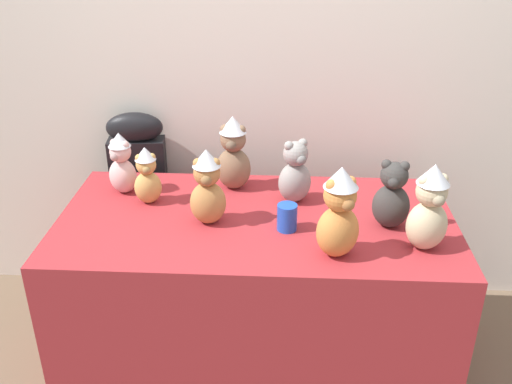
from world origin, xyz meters
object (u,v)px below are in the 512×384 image
object	(u,v)px
teddy_bear_blush	(122,164)
teddy_bear_caramel	(207,188)
teddy_bear_ash	(295,173)
teddy_bear_charcoal	(392,197)
teddy_bear_honey	(147,176)
instrument_case	(142,206)
teddy_bear_sand	(429,208)
teddy_bear_mocha	(233,154)
party_cup_blue	(287,217)
teddy_bear_ginger	(339,214)
display_table	(256,294)

from	to	relation	value
teddy_bear_blush	teddy_bear_caramel	size ratio (longest dim) A/B	0.88
teddy_bear_ash	teddy_bear_charcoal	bearing A→B (deg)	-57.45
teddy_bear_blush	teddy_bear_honey	distance (m)	0.16
teddy_bear_caramel	instrument_case	bearing A→B (deg)	121.20
teddy_bear_ash	teddy_bear_sand	world-z (taller)	teddy_bear_sand
teddy_bear_ash	teddy_bear_mocha	bearing A→B (deg)	127.45
teddy_bear_ash	teddy_bear_honey	xyz separation A→B (m)	(-0.63, -0.05, -0.01)
teddy_bear_honey	party_cup_blue	bearing A→B (deg)	-33.85
instrument_case	teddy_bear_blush	distance (m)	0.52
teddy_bear_ginger	teddy_bear_sand	xyz separation A→B (m)	(0.34, 0.07, -0.01)
teddy_bear_sand	teddy_bear_mocha	distance (m)	0.90
teddy_bear_caramel	party_cup_blue	distance (m)	0.34
teddy_bear_blush	party_cup_blue	world-z (taller)	teddy_bear_blush
teddy_bear_ginger	teddy_bear_mocha	world-z (taller)	teddy_bear_ginger
teddy_bear_blush	teddy_bear_ginger	distance (m)	1.04
teddy_bear_ginger	party_cup_blue	distance (m)	0.28
teddy_bear_ash	display_table	bearing A→B (deg)	-164.11
teddy_bear_ginger	teddy_bear_honey	world-z (taller)	teddy_bear_ginger
teddy_bear_blush	teddy_bear_ginger	world-z (taller)	teddy_bear_ginger
display_table	teddy_bear_charcoal	world-z (taller)	teddy_bear_charcoal
teddy_bear_mocha	party_cup_blue	size ratio (longest dim) A/B	3.14
teddy_bear_sand	teddy_bear_honey	bearing A→B (deg)	146.91
teddy_bear_ash	party_cup_blue	distance (m)	0.26
teddy_bear_ash	teddy_bear_sand	distance (m)	0.61
teddy_bear_sand	party_cup_blue	distance (m)	0.54
teddy_bear_honey	teddy_bear_charcoal	xyz separation A→B (m)	(1.02, -0.15, 0.01)
teddy_bear_ginger	party_cup_blue	xyz separation A→B (m)	(-0.18, 0.18, -0.12)
party_cup_blue	teddy_bear_honey	bearing A→B (deg)	161.35
instrument_case	teddy_bear_sand	xyz separation A→B (m)	(1.28, -0.75, 0.42)
teddy_bear_caramel	party_cup_blue	xyz separation A→B (m)	(0.32, -0.04, -0.10)
display_table	teddy_bear_ginger	xyz separation A→B (m)	(0.31, -0.26, 0.57)
teddy_bear_sand	teddy_bear_honey	distance (m)	1.17
teddy_bear_honey	teddy_bear_charcoal	bearing A→B (deg)	-23.88
display_table	teddy_bear_caramel	bearing A→B (deg)	-165.98
teddy_bear_ash	party_cup_blue	world-z (taller)	teddy_bear_ash
teddy_bear_honey	teddy_bear_blush	bearing A→B (deg)	129.88
teddy_bear_caramel	party_cup_blue	world-z (taller)	teddy_bear_caramel
teddy_bear_ginger	teddy_bear_honey	bearing A→B (deg)	126.66
teddy_bear_mocha	teddy_bear_sand	bearing A→B (deg)	-27.29
display_table	teddy_bear_ash	distance (m)	0.57
instrument_case	teddy_bear_charcoal	bearing A→B (deg)	-33.10
teddy_bear_charcoal	teddy_bear_caramel	xyz separation A→B (m)	(-0.73, -0.01, 0.02)
teddy_bear_ash	teddy_bear_honey	size ratio (longest dim) A/B	1.11
teddy_bear_ginger	teddy_bear_mocha	xyz separation A→B (m)	(-0.43, 0.54, -0.01)
display_table	teddy_bear_sand	distance (m)	0.88
display_table	teddy_bear_blush	size ratio (longest dim) A/B	5.80
teddy_bear_ginger	teddy_bear_mocha	bearing A→B (deg)	100.75
teddy_bear_ash	teddy_bear_blush	size ratio (longest dim) A/B	1.01
teddy_bear_charcoal	teddy_bear_caramel	bearing A→B (deg)	-167.92
teddy_bear_mocha	teddy_bear_honey	size ratio (longest dim) A/B	1.33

